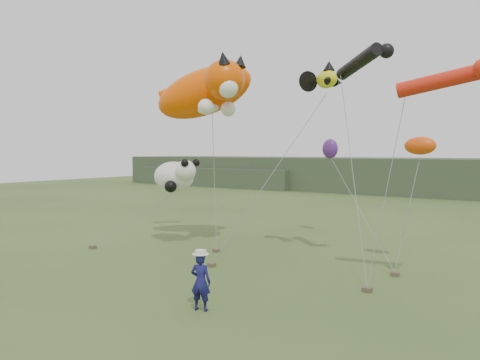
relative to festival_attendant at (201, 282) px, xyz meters
The scene contains 9 objects.
ground 1.40m from the festival_attendant, behind, with size 120.00×120.00×0.00m, color #385123.
headland 44.84m from the festival_attendant, 95.38° to the left, with size 90.00×13.00×4.00m.
festival_attendant is the anchor object (origin of this frame).
sandbag_anchors 5.84m from the festival_attendant, 111.61° to the left, with size 14.07×3.68×0.16m.
cat_kite 12.20m from the festival_attendant, 127.39° to the left, with size 6.82×4.58×3.81m.
fish_kite 11.02m from the festival_attendant, 91.37° to the left, with size 2.60×1.70×1.24m.
tube_kites 10.68m from the festival_attendant, 62.19° to the left, with size 6.58×3.94×2.35m.
panda_kite 10.51m from the festival_attendant, 136.96° to the left, with size 2.76×1.79×1.72m.
misc_kites 12.20m from the festival_attendant, 83.98° to the left, with size 7.10×5.19×1.11m.
Camera 1 is at (10.02, -10.64, 4.81)m, focal length 35.00 mm.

